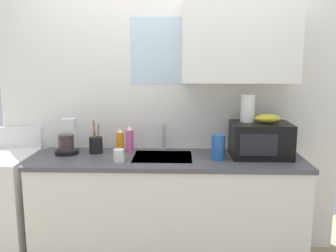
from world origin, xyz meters
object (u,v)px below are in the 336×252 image
microwave (260,140)px  coffee_maker (68,141)px  cereal_canister (218,147)px  dish_soap_bottle_pink (130,140)px  utensil_crock (96,145)px  mug_white (119,156)px  banana_bunch (268,119)px  paper_towel_roll (248,108)px  dish_soap_bottle_orange (120,141)px

microwave → coffee_maker: coffee_maker is taller
cereal_canister → coffee_maker: bearing=172.6°
dish_soap_bottle_pink → utensil_crock: utensil_crock is taller
mug_white → utensil_crock: (-0.23, 0.26, 0.02)m
coffee_maker → mug_white: bearing=-28.2°
banana_bunch → coffee_maker: bearing=177.9°
dish_soap_bottle_pink → cereal_canister: size_ratio=1.15×
mug_white → utensil_crock: 0.35m
banana_bunch → mug_white: (-1.14, -0.19, -0.26)m
dish_soap_bottle_pink → cereal_canister: 0.74m
microwave → banana_bunch: (0.05, 0.00, 0.17)m
banana_bunch → paper_towel_roll: paper_towel_roll is taller
coffee_maker → utensil_crock: size_ratio=1.01×
banana_bunch → coffee_maker: (-1.60, 0.06, -0.20)m
banana_bunch → dish_soap_bottle_orange: size_ratio=1.00×
mug_white → microwave: bearing=9.8°
microwave → paper_towel_roll: size_ratio=2.09×
dish_soap_bottle_pink → coffee_maker: bearing=-173.4°
banana_bunch → dish_soap_bottle_orange: 1.21m
microwave → utensil_crock: (-1.32, 0.07, -0.07)m
paper_towel_roll → cereal_canister: paper_towel_roll is taller
coffee_maker → cereal_canister: size_ratio=1.46×
mug_white → banana_bunch: bearing=9.5°
coffee_maker → microwave: bearing=-2.2°
microwave → paper_towel_roll: bearing=152.6°
banana_bunch → utensil_crock: size_ratio=0.72×
banana_bunch → paper_towel_roll: (-0.15, 0.05, 0.08)m
coffee_maker → mug_white: 0.53m
dish_soap_bottle_orange → cereal_canister: (0.79, -0.22, 0.00)m
coffee_maker → dish_soap_bottle_orange: 0.43m
dish_soap_bottle_orange → cereal_canister: dish_soap_bottle_orange is taller
microwave → mug_white: size_ratio=4.84×
dish_soap_bottle_pink → paper_towel_roll: bearing=-4.0°
microwave → coffee_maker: size_ratio=1.64×
cereal_canister → utensil_crock: size_ratio=0.69×
paper_towel_roll → dish_soap_bottle_pink: paper_towel_roll is taller
coffee_maker → paper_towel_roll: bearing=-0.3°
coffee_maker → cereal_canister: (1.21, -0.16, -0.01)m
paper_towel_roll → utensil_crock: paper_towel_roll is taller
dish_soap_bottle_orange → mug_white: bearing=-82.6°
mug_white → utensil_crock: bearing=131.9°
paper_towel_roll → coffee_maker: size_ratio=0.79×
microwave → banana_bunch: banana_bunch is taller
microwave → banana_bunch: 0.18m
banana_bunch → dish_soap_bottle_pink: size_ratio=0.91×
coffee_maker → utensil_crock: (0.23, 0.01, -0.04)m
dish_soap_bottle_pink → microwave: bearing=-6.4°
dish_soap_bottle_orange → paper_towel_roll: bearing=-3.9°
mug_white → coffee_maker: bearing=151.8°
banana_bunch → cereal_canister: size_ratio=1.05×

